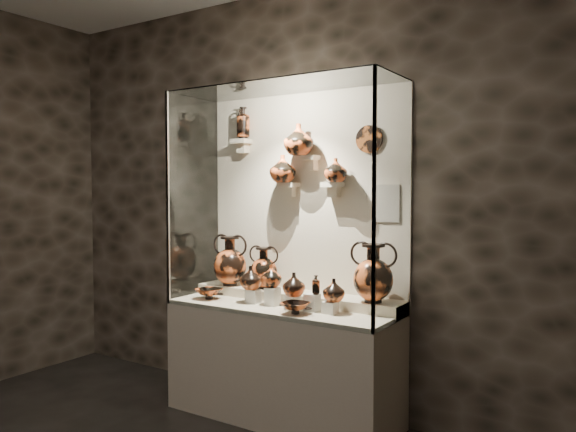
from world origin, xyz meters
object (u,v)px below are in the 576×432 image
object	(u,v)px
ovoid_vase_c	(336,170)
jug_e	(334,290)
jug_b	(271,276)
ovoid_vase_a	(283,169)
amphora_right	(373,273)
jug_a	(251,278)
kylix_right	(296,307)
amphora_mid	(264,268)
amphora_left	(230,261)
kylix_left	(209,293)
jug_c	(294,284)
lekythos_small	(316,284)
ovoid_vase_b	(299,140)
lekythos_tall	(243,121)

from	to	relation	value
ovoid_vase_c	jug_e	bearing A→B (deg)	-63.44
jug_b	ovoid_vase_a	xyz separation A→B (m)	(-0.05, 0.23, 0.78)
amphora_right	jug_a	world-z (taller)	amphora_right
kylix_right	jug_b	bearing A→B (deg)	153.02
amphora_mid	ovoid_vase_c	world-z (taller)	ovoid_vase_c
amphora_left	kylix_left	xyz separation A→B (m)	(-0.01, -0.25, -0.22)
kylix_right	jug_c	bearing A→B (deg)	125.72
amphora_mid	ovoid_vase_a	xyz separation A→B (m)	(0.16, 0.03, 0.76)
amphora_left	jug_a	xyz separation A→B (m)	(0.34, -0.19, -0.08)
lekythos_small	ovoid_vase_b	size ratio (longest dim) A/B	0.64
kylix_right	ovoid_vase_c	xyz separation A→B (m)	(0.09, 0.40, 0.93)
jug_b	ovoid_vase_c	bearing A→B (deg)	10.64
jug_a	lekythos_small	bearing A→B (deg)	-5.54
jug_a	jug_c	world-z (taller)	jug_a
ovoid_vase_b	ovoid_vase_a	bearing A→B (deg)	-177.98
jug_c	jug_e	xyz separation A→B (m)	(0.30, 0.03, -0.02)
amphora_mid	ovoid_vase_a	distance (m)	0.78
jug_a	ovoid_vase_a	world-z (taller)	ovoid_vase_a
amphora_mid	kylix_left	distance (m)	0.46
ovoid_vase_b	lekythos_small	bearing A→B (deg)	-33.38
jug_a	ovoid_vase_a	bearing A→B (deg)	58.79
kylix_right	lekythos_tall	world-z (taller)	lekythos_tall
amphora_right	jug_c	xyz separation A→B (m)	(-0.51, -0.19, -0.10)
amphora_mid	jug_b	xyz separation A→B (m)	(0.20, -0.20, -0.02)
jug_e	ovoid_vase_c	bearing A→B (deg)	94.28
amphora_mid	jug_a	size ratio (longest dim) A/B	1.86
amphora_left	jug_a	distance (m)	0.40
lekythos_small	amphora_left	bearing A→B (deg)	176.34
amphora_mid	kylix_right	distance (m)	0.64
kylix_left	ovoid_vase_b	bearing A→B (deg)	21.62
kylix_left	lekythos_tall	distance (m)	1.38
ovoid_vase_a	jug_c	bearing A→B (deg)	-66.26
amphora_right	kylix_right	distance (m)	0.57
jug_a	jug_b	size ratio (longest dim) A/B	1.07
jug_a	jug_b	distance (m)	0.17
amphora_right	ovoid_vase_a	bearing A→B (deg)	-165.68
amphora_mid	ovoid_vase_b	bearing A→B (deg)	16.75
lekythos_small	ovoid_vase_c	bearing A→B (deg)	96.76
jug_b	ovoid_vase_a	bearing A→B (deg)	81.13
amphora_mid	kylix_left	xyz separation A→B (m)	(-0.31, -0.28, -0.18)
ovoid_vase_c	amphora_left	bearing A→B (deg)	-174.48
amphora_left	kylix_left	distance (m)	0.33
jug_a	amphora_mid	bearing A→B (deg)	94.41
amphora_mid	lekythos_small	world-z (taller)	amphora_mid
amphora_right	ovoid_vase_b	distance (m)	1.12
jug_c	ovoid_vase_b	bearing A→B (deg)	113.71
jug_b	lekythos_small	world-z (taller)	jug_b
jug_c	ovoid_vase_c	distance (m)	0.86
ovoid_vase_c	ovoid_vase_a	bearing A→B (deg)	-177.04
ovoid_vase_b	ovoid_vase_c	distance (m)	0.37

